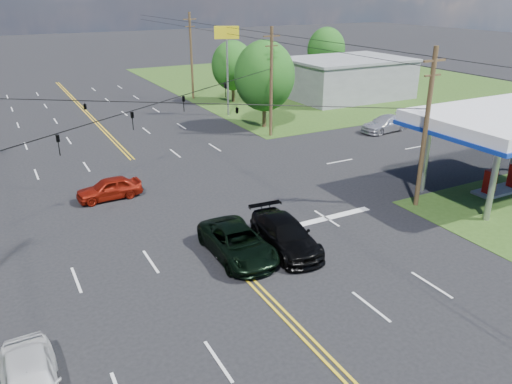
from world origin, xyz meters
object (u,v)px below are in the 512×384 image
pole_se (426,127)px  tree_right_b (233,66)px  pole_ne (271,81)px  suv_black (285,235)px  tree_far_r (326,50)px  pickup_dkgreen (237,243)px  pickup_white (30,383)px  pole_right_far (191,55)px  tree_right_a (264,76)px  retail_ne (346,79)px

pole_se → tree_right_b: pole_se is taller
pole_ne → suv_black: 21.80m
tree_far_r → pickup_dkgreen: (-33.50, -39.49, -3.79)m
tree_far_r → pickup_white: bearing=-134.1°
pole_right_far → tree_right_b: (3.50, -4.00, -0.95)m
tree_right_a → pickup_dkgreen: tree_right_a is taller
pole_ne → tree_far_r: size_ratio=1.25×
tree_right_b → suv_black: tree_right_b is taller
pole_ne → pickup_dkgreen: bearing=-124.1°
tree_right_b → pickup_white: bearing=-123.8°
tree_right_a → pickup_white: tree_right_a is taller
suv_black → pickup_white: suv_black is taller
pole_right_far → tree_far_r: pole_right_far is taller
tree_right_b → tree_far_r: 18.50m
pickup_dkgreen → tree_right_b: bearing=65.7°
tree_right_b → suv_black: bearing=-111.7°
retail_ne → pole_right_far: pole_right_far is taller
retail_ne → tree_right_b: size_ratio=1.98×
pole_se → pole_ne: (0.00, 18.00, 0.00)m
pole_right_far → tree_far_r: size_ratio=1.31×
pole_ne → pickup_dkgreen: 22.71m
pole_se → pickup_white: (-22.50, -5.90, -4.15)m
pole_se → pickup_dkgreen: pole_se is taller
tree_right_b → pole_right_far: bearing=131.2°
pole_se → pole_ne: 18.00m
tree_right_b → pickup_dkgreen: (-16.00, -33.49, -3.46)m
pole_ne → pickup_white: size_ratio=2.12×
pole_ne → tree_right_a: bearing=71.6°
pole_se → tree_right_a: (1.00, 21.00, -0.05)m
pole_ne → retail_ne: bearing=32.9°
pole_ne → tree_right_b: pole_ne is taller
tree_far_r → suv_black: tree_far_r is taller
pole_ne → pickup_dkgreen: size_ratio=1.75×
tree_far_r → suv_black: (-31.00, -39.92, -3.76)m
tree_far_r → pickup_white: size_ratio=1.70×
pole_ne → tree_right_b: (3.50, 15.00, -0.70)m
tree_right_b → tree_far_r: size_ratio=0.93×
pole_right_far → tree_right_b: 5.40m
retail_ne → suv_black: size_ratio=2.58×
pickup_dkgreen → pickup_white: pickup_white is taller
tree_far_r → tree_right_a: bearing=-138.0°
pickup_white → tree_right_a: bearing=49.2°
suv_black → pole_se: bearing=10.2°
pole_right_far → suv_black: (-10.00, -37.92, -4.38)m
pole_se → pickup_dkgreen: (-12.50, -0.49, -4.16)m
retail_ne → tree_far_r: size_ratio=1.83×
retail_ne → tree_right_b: tree_right_b is taller
pickup_dkgreen → suv_black: suv_black is taller
pole_ne → suv_black: pole_ne is taller
pole_se → pole_right_far: (0.00, 37.00, 0.25)m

